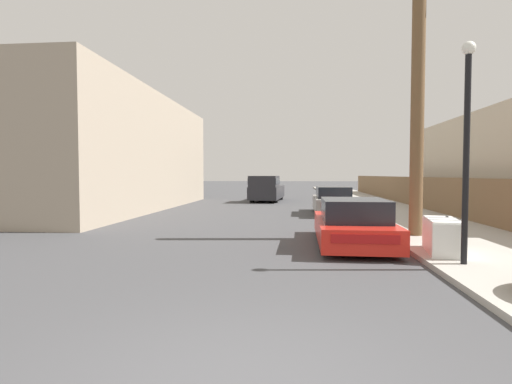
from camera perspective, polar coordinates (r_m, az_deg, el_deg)
The scene contains 9 objects.
sidewalk_curb at distance 27.29m, azimuth 15.68°, elevation -1.45°, with size 4.20×63.00×0.12m, color #ADA89E.
discarded_fridge at distance 10.12m, azimuth 25.07°, elevation -5.69°, with size 0.93×1.71×0.80m.
parked_sports_car_red at distance 11.07m, azimuth 13.62°, elevation -4.48°, with size 1.96×4.61×1.26m.
car_parked_mid at distance 19.63m, azimuth 10.88°, elevation -1.27°, with size 1.81×4.71×1.33m.
pickup_truck at distance 28.16m, azimuth 1.48°, elevation 0.47°, with size 2.33×5.64×1.81m.
utility_pole at distance 12.81m, azimuth 22.09°, elevation 12.40°, with size 1.80×0.38×7.91m.
street_lamp at distance 8.97m, azimuth 27.89°, elevation 7.20°, with size 0.26×0.26×4.39m.
wooden_fence at distance 24.45m, azimuth 21.59°, elevation 0.09°, with size 0.08×39.21×1.65m, color brown.
building_left_block at distance 23.70m, azimuth -20.79°, elevation 5.19°, with size 7.00×17.83×6.15m, color tan.
Camera 1 is at (0.46, -3.29, 1.91)m, focal length 28.00 mm.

